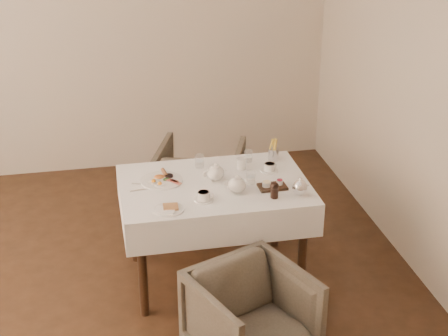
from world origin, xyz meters
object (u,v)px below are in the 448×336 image
table (214,199)px  armchair_near (252,318)px  armchair_far (200,182)px  breakfast_plate (162,180)px  teapot_centre (215,172)px

table → armchair_near: table is taller
armchair_near → armchair_far: bearing=67.3°
armchair_near → breakfast_plate: size_ratio=2.23×
table → breakfast_plate: 0.38m
breakfast_plate → teapot_centre: (0.36, -0.06, 0.06)m
armchair_far → teapot_centre: 1.01m
breakfast_plate → teapot_centre: teapot_centre is taller
armchair_far → teapot_centre: (-0.04, -0.87, 0.50)m
armchair_far → breakfast_plate: bearing=83.8°
table → teapot_centre: (0.02, 0.05, 0.18)m
armchair_near → armchair_far: (-0.00, 1.82, 0.02)m
breakfast_plate → armchair_far: bearing=82.2°
table → armchair_far: 0.98m
breakfast_plate → teapot_centre: size_ratio=1.76×
armchair_near → breakfast_plate: breakfast_plate is taller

